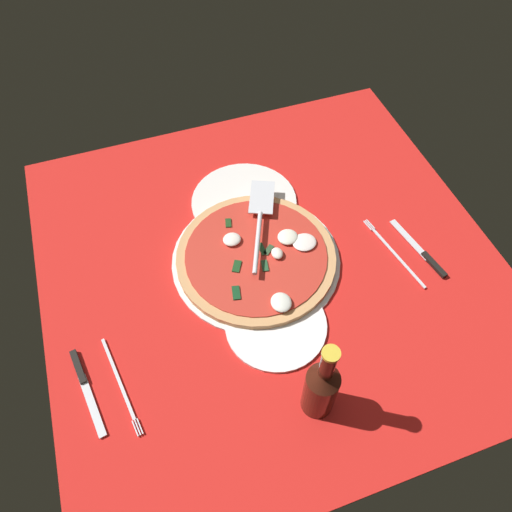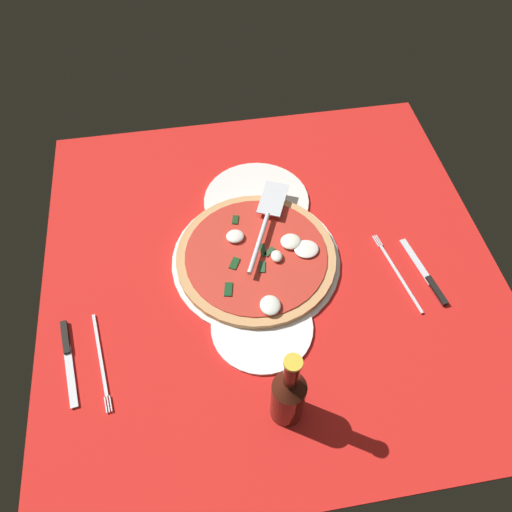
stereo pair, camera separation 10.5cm
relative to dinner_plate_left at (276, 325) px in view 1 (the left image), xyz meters
The scene contains 10 objects.
ground_plane 15.02cm from the dinner_plate_left, 16.75° to the right, with size 95.97×95.97×0.80cm, color red.
checker_pattern 15.00cm from the dinner_plate_left, 16.75° to the right, with size 95.97×95.97×0.10cm.
pizza_pan 16.18cm from the dinner_plate_left, ahead, with size 36.13×36.13×0.89cm, color silver.
dinner_plate_left is the anchor object (origin of this frame).
dinner_plate_right 33.09cm from the dinner_plate_left, ahead, with size 24.63×24.63×1.00cm, color white.
pizza 16.14cm from the dinner_plate_left, ahead, with size 34.07×34.07×3.09cm.
pizza_server 24.49cm from the dinner_plate_left, 11.94° to the right, with size 25.24×13.42×1.00cm.
place_setting_near 34.06cm from the dinner_plate_left, 78.55° to the right, with size 20.90×14.68×1.40cm.
place_setting_far 34.29cm from the dinner_plate_left, 91.68° to the left, with size 22.43×15.91×1.40cm.
beer_bottle 18.67cm from the dinner_plate_left, behind, with size 5.74×5.74×21.78cm.
Camera 1 is at (-55.77, 22.96, 87.40)cm, focal length 34.57 mm.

